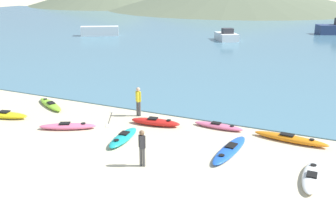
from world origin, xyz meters
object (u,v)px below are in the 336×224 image
(person_near_foreground, at_px, (142,146))
(moored_boat_1, at_px, (100,31))
(person_near_waterline, at_px, (138,100))
(kayak_on_sand_1, at_px, (230,150))
(kayak_on_sand_0, at_px, (68,126))
(kayak_on_sand_6, at_px, (123,137))
(loose_paddle, at_px, (110,118))
(kayak_on_sand_5, at_px, (312,177))
(kayak_on_sand_2, at_px, (50,104))
(kayak_on_sand_7, at_px, (2,115))
(kayak_on_sand_8, at_px, (218,126))
(kayak_on_sand_4, at_px, (291,139))
(moored_boat_0, at_px, (227,36))
(kayak_on_sand_3, at_px, (155,122))

(person_near_foreground, distance_m, moored_boat_1, 39.93)
(person_near_waterline, distance_m, moored_boat_1, 33.70)
(kayak_on_sand_1, bearing_deg, kayak_on_sand_0, -175.12)
(kayak_on_sand_6, relative_size, person_near_waterline, 1.64)
(loose_paddle, bearing_deg, kayak_on_sand_5, -14.02)
(loose_paddle, bearing_deg, kayak_on_sand_2, 176.10)
(moored_boat_1, bearing_deg, kayak_on_sand_1, -47.47)
(kayak_on_sand_6, height_order, kayak_on_sand_7, kayak_on_sand_7)
(kayak_on_sand_2, height_order, person_near_waterline, person_near_waterline)
(loose_paddle, bearing_deg, kayak_on_sand_8, 10.18)
(kayak_on_sand_1, distance_m, loose_paddle, 7.43)
(kayak_on_sand_0, height_order, person_near_foreground, person_near_foreground)
(kayak_on_sand_6, bearing_deg, moored_boat_1, 126.00)
(kayak_on_sand_4, xyz_separation_m, kayak_on_sand_8, (-3.62, 0.26, -0.03))
(loose_paddle, bearing_deg, moored_boat_0, 95.04)
(kayak_on_sand_0, relative_size, moored_boat_0, 0.69)
(kayak_on_sand_6, xyz_separation_m, person_near_waterline, (-1.05, 3.40, 0.80))
(loose_paddle, bearing_deg, kayak_on_sand_4, 4.82)
(kayak_on_sand_2, relative_size, kayak_on_sand_3, 1.12)
(kayak_on_sand_6, distance_m, moored_boat_0, 33.37)
(kayak_on_sand_2, height_order, kayak_on_sand_6, kayak_on_sand_6)
(kayak_on_sand_2, distance_m, kayak_on_sand_5, 15.55)
(kayak_on_sand_3, relative_size, person_near_foreground, 1.74)
(person_near_waterline, relative_size, moored_boat_0, 0.40)
(moored_boat_0, xyz_separation_m, moored_boat_1, (-16.80, -3.02, 0.09))
(kayak_on_sand_8, bearing_deg, kayak_on_sand_3, -163.11)
(moored_boat_0, relative_size, loose_paddle, 1.62)
(kayak_on_sand_5, height_order, person_near_foreground, person_near_foreground)
(kayak_on_sand_1, distance_m, kayak_on_sand_7, 12.76)
(kayak_on_sand_2, xyz_separation_m, kayak_on_sand_7, (-1.03, -2.72, 0.04))
(kayak_on_sand_4, xyz_separation_m, person_near_foreground, (-5.10, -5.18, 0.74))
(loose_paddle, bearing_deg, kayak_on_sand_3, 2.13)
(kayak_on_sand_1, relative_size, kayak_on_sand_4, 1.01)
(kayak_on_sand_3, relative_size, moored_boat_0, 0.66)
(kayak_on_sand_7, relative_size, moored_boat_1, 0.62)
(kayak_on_sand_5, height_order, moored_boat_1, moored_boat_1)
(kayak_on_sand_3, distance_m, moored_boat_1, 35.37)
(kayak_on_sand_0, xyz_separation_m, moored_boat_1, (-18.43, 29.89, 0.53))
(kayak_on_sand_7, bearing_deg, kayak_on_sand_3, 17.05)
(kayak_on_sand_2, height_order, loose_paddle, kayak_on_sand_2)
(kayak_on_sand_3, xyz_separation_m, person_near_waterline, (-1.51, 0.93, 0.77))
(kayak_on_sand_0, height_order, person_near_waterline, person_near_waterline)
(kayak_on_sand_1, xyz_separation_m, kayak_on_sand_2, (-11.70, 1.87, 0.00))
(kayak_on_sand_1, relative_size, kayak_on_sand_6, 1.31)
(person_near_foreground, bearing_deg, kayak_on_sand_5, 14.64)
(kayak_on_sand_6, distance_m, person_near_waterline, 3.65)
(kayak_on_sand_7, xyz_separation_m, person_near_waterline, (6.70, 3.45, 0.77))
(kayak_on_sand_6, distance_m, kayak_on_sand_8, 4.98)
(moored_boat_1, bearing_deg, kayak_on_sand_2, -61.12)
(loose_paddle, bearing_deg, person_near_foreground, -44.81)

